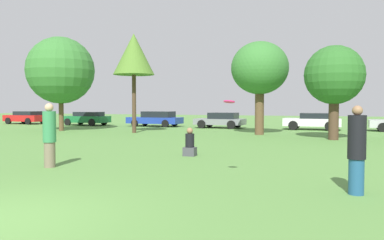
{
  "coord_description": "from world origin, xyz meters",
  "views": [
    {
      "loc": [
        4.96,
        -4.48,
        1.83
      ],
      "look_at": [
        1.47,
        5.45,
        1.41
      ],
      "focal_mm": 35.54,
      "sensor_mm": 36.0,
      "label": 1
    }
  ],
  "objects_px": {
    "bystander_sitting": "(190,144)",
    "tree_1": "(134,55)",
    "tree_3": "(334,76)",
    "parked_car_red": "(26,117)",
    "parked_car_green": "(87,118)",
    "parked_car_white": "(313,121)",
    "parked_car_blue": "(156,119)",
    "frisbee": "(229,102)",
    "parked_car_grey": "(221,120)",
    "tree_0": "(61,71)",
    "person_catcher": "(357,150)",
    "tree_2": "(260,69)",
    "person_thrower": "(49,135)"
  },
  "relations": [
    {
      "from": "bystander_sitting",
      "to": "tree_1",
      "type": "distance_m",
      "value": 12.7
    },
    {
      "from": "frisbee",
      "to": "tree_3",
      "type": "relative_size",
      "value": 0.06
    },
    {
      "from": "frisbee",
      "to": "parked_car_red",
      "type": "xyz_separation_m",
      "value": [
        -24.79,
        19.96,
        -1.27
      ]
    },
    {
      "from": "parked_car_grey",
      "to": "parked_car_white",
      "type": "relative_size",
      "value": 0.96
    },
    {
      "from": "parked_car_white",
      "to": "parked_car_grey",
      "type": "bearing_deg",
      "value": 3.36
    },
    {
      "from": "tree_0",
      "to": "parked_car_white",
      "type": "height_order",
      "value": "tree_0"
    },
    {
      "from": "person_thrower",
      "to": "tree_3",
      "type": "height_order",
      "value": "tree_3"
    },
    {
      "from": "parked_car_red",
      "to": "parked_car_green",
      "type": "xyz_separation_m",
      "value": [
        6.94,
        -0.23,
        -0.0
      ]
    },
    {
      "from": "tree_2",
      "to": "frisbee",
      "type": "bearing_deg",
      "value": -83.61
    },
    {
      "from": "tree_0",
      "to": "parked_car_green",
      "type": "distance_m",
      "value": 7.93
    },
    {
      "from": "tree_3",
      "to": "bystander_sitting",
      "type": "bearing_deg",
      "value": -120.69
    },
    {
      "from": "tree_1",
      "to": "parked_car_white",
      "type": "bearing_deg",
      "value": 32.26
    },
    {
      "from": "tree_2",
      "to": "parked_car_grey",
      "type": "relative_size",
      "value": 1.45
    },
    {
      "from": "person_catcher",
      "to": "tree_2",
      "type": "relative_size",
      "value": 0.32
    },
    {
      "from": "tree_0",
      "to": "parked_car_white",
      "type": "relative_size",
      "value": 1.61
    },
    {
      "from": "parked_car_green",
      "to": "parked_car_white",
      "type": "relative_size",
      "value": 1.03
    },
    {
      "from": "person_catcher",
      "to": "tree_0",
      "type": "distance_m",
      "value": 23.01
    },
    {
      "from": "bystander_sitting",
      "to": "parked_car_blue",
      "type": "height_order",
      "value": "parked_car_blue"
    },
    {
      "from": "person_thrower",
      "to": "tree_2",
      "type": "distance_m",
      "value": 15.0
    },
    {
      "from": "person_thrower",
      "to": "tree_0",
      "type": "xyz_separation_m",
      "value": [
        -9.93,
        13.06,
        3.28
      ]
    },
    {
      "from": "frisbee",
      "to": "tree_0",
      "type": "xyz_separation_m",
      "value": [
        -15.33,
        13.12,
        2.32
      ]
    },
    {
      "from": "person_thrower",
      "to": "tree_1",
      "type": "relative_size",
      "value": 0.29
    },
    {
      "from": "tree_1",
      "to": "tree_2",
      "type": "xyz_separation_m",
      "value": [
        7.98,
        1.13,
        -1.06
      ]
    },
    {
      "from": "parked_car_green",
      "to": "parked_car_blue",
      "type": "xyz_separation_m",
      "value": [
        6.54,
        0.47,
        0.02
      ]
    },
    {
      "from": "person_catcher",
      "to": "parked_car_red",
      "type": "relative_size",
      "value": 0.45
    },
    {
      "from": "tree_1",
      "to": "person_thrower",
      "type": "bearing_deg",
      "value": -72.25
    },
    {
      "from": "tree_2",
      "to": "parked_car_blue",
      "type": "height_order",
      "value": "tree_2"
    },
    {
      "from": "parked_car_green",
      "to": "parked_car_grey",
      "type": "relative_size",
      "value": 1.07
    },
    {
      "from": "tree_0",
      "to": "tree_2",
      "type": "bearing_deg",
      "value": 4.67
    },
    {
      "from": "tree_1",
      "to": "parked_car_white",
      "type": "xyz_separation_m",
      "value": [
        10.95,
        6.91,
        -4.41
      ]
    },
    {
      "from": "tree_1",
      "to": "tree_3",
      "type": "relative_size",
      "value": 1.31
    },
    {
      "from": "frisbee",
      "to": "parked_car_white",
      "type": "xyz_separation_m",
      "value": [
        1.37,
        20.02,
        -1.25
      ]
    },
    {
      "from": "tree_1",
      "to": "parked_car_grey",
      "type": "height_order",
      "value": "tree_1"
    },
    {
      "from": "person_catcher",
      "to": "parked_car_green",
      "type": "bearing_deg",
      "value": -39.78
    },
    {
      "from": "person_thrower",
      "to": "tree_2",
      "type": "relative_size",
      "value": 0.33
    },
    {
      "from": "bystander_sitting",
      "to": "parked_car_white",
      "type": "bearing_deg",
      "value": 77.08
    },
    {
      "from": "tree_2",
      "to": "parked_car_white",
      "type": "relative_size",
      "value": 1.39
    },
    {
      "from": "person_catcher",
      "to": "tree_2",
      "type": "bearing_deg",
      "value": -68.68
    },
    {
      "from": "parked_car_red",
      "to": "bystander_sitting",
      "type": "bearing_deg",
      "value": 146.37
    },
    {
      "from": "bystander_sitting",
      "to": "parked_car_red",
      "type": "height_order",
      "value": "parked_car_red"
    },
    {
      "from": "frisbee",
      "to": "bystander_sitting",
      "type": "height_order",
      "value": "frisbee"
    },
    {
      "from": "parked_car_blue",
      "to": "parked_car_grey",
      "type": "relative_size",
      "value": 1.19
    },
    {
      "from": "parked_car_green",
      "to": "tree_3",
      "type": "bearing_deg",
      "value": 161.88
    },
    {
      "from": "parked_car_white",
      "to": "parked_car_green",
      "type": "bearing_deg",
      "value": 3.1
    },
    {
      "from": "tree_1",
      "to": "parked_car_red",
      "type": "height_order",
      "value": "tree_1"
    },
    {
      "from": "person_thrower",
      "to": "parked_car_red",
      "type": "bearing_deg",
      "value": 139.04
    },
    {
      "from": "tree_3",
      "to": "parked_car_red",
      "type": "height_order",
      "value": "tree_3"
    },
    {
      "from": "frisbee",
      "to": "parked_car_green",
      "type": "relative_size",
      "value": 0.07
    },
    {
      "from": "tree_3",
      "to": "parked_car_grey",
      "type": "relative_size",
      "value": 1.26
    },
    {
      "from": "person_catcher",
      "to": "parked_car_grey",
      "type": "height_order",
      "value": "person_catcher"
    }
  ]
}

